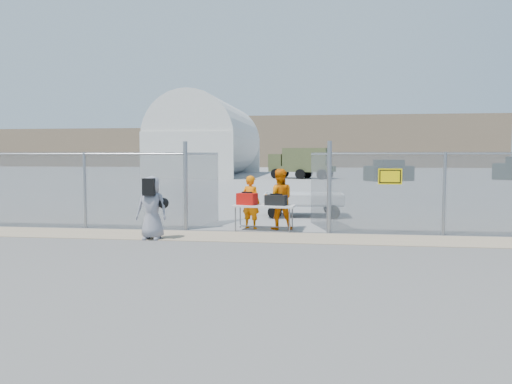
# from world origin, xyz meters

# --- Properties ---
(ground) EXTENTS (160.00, 160.00, 0.00)m
(ground) POSITION_xyz_m (0.00, 0.00, 0.00)
(ground) COLOR #535050
(tarmac_inside) EXTENTS (160.00, 80.00, 0.01)m
(tarmac_inside) POSITION_xyz_m (0.00, 42.00, 0.01)
(tarmac_inside) COLOR gray
(tarmac_inside) RESTS_ON ground
(dirt_strip) EXTENTS (44.00, 1.60, 0.01)m
(dirt_strip) POSITION_xyz_m (0.00, 1.00, 0.01)
(dirt_strip) COLOR tan
(dirt_strip) RESTS_ON ground
(distant_hills) EXTENTS (140.00, 6.00, 9.00)m
(distant_hills) POSITION_xyz_m (5.00, 78.00, 4.50)
(distant_hills) COLOR #7F684F
(distant_hills) RESTS_ON ground
(chain_link_fence) EXTENTS (40.00, 0.20, 2.20)m
(chain_link_fence) POSITION_xyz_m (0.00, 2.00, 1.10)
(chain_link_fence) COLOR gray
(chain_link_fence) RESTS_ON ground
(quonset_hangar) EXTENTS (9.00, 18.00, 8.00)m
(quonset_hangar) POSITION_xyz_m (-10.00, 40.00, 4.00)
(quonset_hangar) COLOR silver
(quonset_hangar) RESTS_ON ground
(folding_table) EXTENTS (1.75, 0.83, 0.72)m
(folding_table) POSITION_xyz_m (0.21, 2.18, 0.36)
(folding_table) COLOR silver
(folding_table) RESTS_ON ground
(orange_bag) EXTENTS (0.60, 0.49, 0.33)m
(orange_bag) POSITION_xyz_m (-0.28, 2.18, 0.89)
(orange_bag) COLOR red
(orange_bag) RESTS_ON folding_table
(black_duffel) EXTENTS (0.64, 0.44, 0.28)m
(black_duffel) POSITION_xyz_m (0.54, 2.16, 0.87)
(black_duffel) COLOR black
(black_duffel) RESTS_ON folding_table
(security_worker_left) EXTENTS (0.66, 0.55, 1.54)m
(security_worker_left) POSITION_xyz_m (-0.21, 2.46, 0.77)
(security_worker_left) COLOR orange
(security_worker_left) RESTS_ON ground
(security_worker_right) EXTENTS (0.94, 0.78, 1.73)m
(security_worker_right) POSITION_xyz_m (0.60, 2.45, 0.87)
(security_worker_right) COLOR orange
(security_worker_right) RESTS_ON ground
(visitor) EXTENTS (0.79, 0.52, 1.60)m
(visitor) POSITION_xyz_m (-2.43, 0.39, 0.80)
(visitor) COLOR gray
(visitor) RESTS_ON ground
(utility_trailer) EXTENTS (3.60, 1.98, 0.85)m
(utility_trailer) POSITION_xyz_m (1.18, 5.59, 0.43)
(utility_trailer) COLOR silver
(utility_trailer) RESTS_ON ground
(military_truck) EXTENTS (6.13, 3.56, 2.75)m
(military_truck) POSITION_xyz_m (0.02, 33.70, 1.38)
(military_truck) COLOR #4C532D
(military_truck) RESTS_ON ground
(parked_vehicle_near) EXTENTS (4.13, 3.11, 1.70)m
(parked_vehicle_near) POSITION_xyz_m (7.25, 30.42, 0.85)
(parked_vehicle_near) COLOR #2E342D
(parked_vehicle_near) RESTS_ON ground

